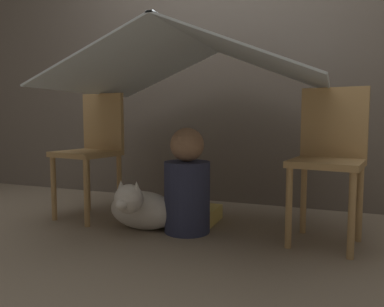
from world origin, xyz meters
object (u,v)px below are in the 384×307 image
Objects in this scene: chair_right at (329,155)px; dog at (140,208)px; chair_left at (93,147)px; person_front at (187,186)px.

dog is (-1.10, -0.21, -0.35)m from chair_right.
chair_left is 0.81m from person_front.
chair_right is 0.85m from person_front.
chair_right is 1.36× the size of person_front.
chair_right is at bearing 9.63° from chair_left.
dog is (-0.28, -0.09, -0.14)m from person_front.
chair_left is at bearing -170.27° from chair_right.
person_front is at bearing 1.04° from chair_left.
chair_right is at bearing 8.09° from person_front.
chair_left is 1.59m from chair_right.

